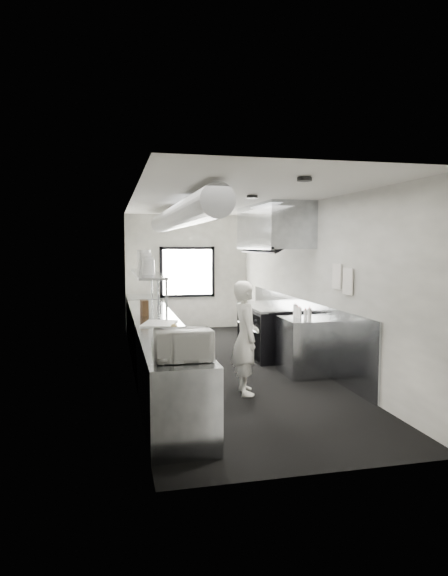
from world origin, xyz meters
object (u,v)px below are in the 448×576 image
deli_tub_b (162,347)px  plate_stack_b (148,265)px  pass_shelf (147,274)px  far_work_table (143,316)px  microwave (183,345)px  squeeze_bottle_a (309,315)px  range (269,330)px  plate_stack_c (145,262)px  cutting_board (159,323)px  line_cook (246,337)px  deli_tub_a (158,347)px  plate_stack_a (148,267)px  plate_stack_d (144,260)px  squeeze_bottle_c (300,313)px  bottle_station (303,346)px  squeeze_bottle_d (297,312)px  exhaust_hood (273,227)px  knife_block (144,308)px  small_plate (174,331)px  squeeze_bottle_b (305,315)px  squeeze_bottle_e (295,310)px  prep_counter (158,350)px

deli_tub_b → plate_stack_b: bearing=88.2°
pass_shelf → far_work_table: (0.04, 2.20, -1.09)m
microwave → squeeze_bottle_a: bearing=41.2°
range → plate_stack_c: plate_stack_c is taller
cutting_board → pass_shelf: bearing=91.4°
line_cook → deli_tub_a: size_ratio=11.71×
plate_stack_a → plate_stack_d: 1.47m
plate_stack_d → squeeze_bottle_c: bearing=-47.0°
bottle_station → far_work_table: 4.53m
deli_tub_a → plate_stack_d: (0.14, 4.38, 0.82)m
microwave → squeeze_bottle_a: 3.10m
plate_stack_a → squeeze_bottle_d: (2.31, -0.90, -0.71)m
exhaust_hood → microwave: size_ratio=4.17×
cutting_board → knife_block: (-0.15, 0.97, 0.12)m
range → small_plate: 2.96m
bottle_station → small_plate: 2.31m
squeeze_bottle_c → squeeze_bottle_a: bearing=-82.9°
squeeze_bottle_a → squeeze_bottle_d: size_ratio=1.12×
small_plate → plate_stack_b: plate_stack_b is taller
exhaust_hood → plate_stack_c: (-2.30, 0.61, -0.65)m
pass_shelf → bottle_station: size_ratio=3.33×
knife_block → squeeze_bottle_b: (2.42, -1.07, -0.05)m
bottle_station → far_work_table: size_ratio=0.75×
microwave → squeeze_bottle_c: 3.28m
microwave → squeeze_bottle_d: microwave is taller
squeeze_bottle_d → far_work_table: bearing=120.6°
microwave → squeeze_bottle_e: microwave is taller
squeeze_bottle_e → squeeze_bottle_a: bearing=-88.2°
cutting_board → squeeze_bottle_d: 2.24m
range → deli_tub_b: deli_tub_b is taller
prep_counter → small_plate: bearing=-81.0°
squeeze_bottle_e → line_cook: bearing=-136.8°
pass_shelf → bottle_station: 3.09m
range → squeeze_bottle_a: (0.09, -1.68, 0.53)m
prep_counter → plate_stack_a: (-0.07, 0.81, 1.24)m
squeeze_bottle_e → exhaust_hood: bearing=90.9°
squeeze_bottle_b → deli_tub_a: bearing=-144.6°
pass_shelf → plate_stack_c: (-0.01, 0.31, 0.21)m
cutting_board → plate_stack_b: bearing=91.7°
prep_counter → deli_tub_b: (-0.16, -2.16, 0.50)m
plate_stack_b → prep_counter: bearing=-88.1°
pass_shelf → far_work_table: size_ratio=2.50×
deli_tub_a → microwave: bearing=-66.9°
microwave → deli_tub_b: (-0.18, 0.43, -0.10)m
plate_stack_b → microwave: bearing=-89.0°
prep_counter → small_plate: size_ratio=37.69×
deli_tub_a → knife_block: bearing=89.2°
small_plate → cutting_board: bearing=102.2°
plate_stack_a → plate_stack_c: (0.02, 1.00, 0.05)m
exhaust_hood → small_plate: 3.32m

